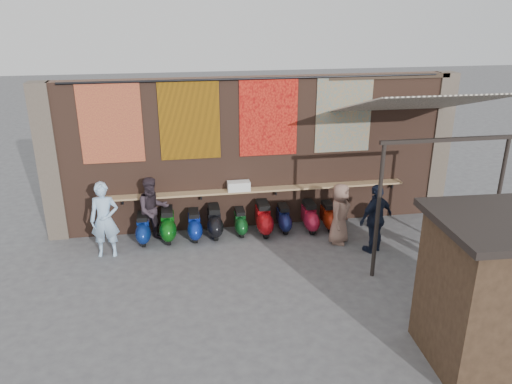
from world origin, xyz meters
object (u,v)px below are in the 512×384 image
(scooter_stool_0, at_px, (143,229))
(scooter_stool_3, at_px, (214,222))
(scooter_stool_1, at_px, (168,225))
(shopper_tan, at_px, (340,214))
(scooter_stool_2, at_px, (194,225))
(diner_right, at_px, (153,210))
(scooter_stool_6, at_px, (284,218))
(scooter_stool_4, at_px, (240,222))
(scooter_stool_8, at_px, (328,216))
(shopper_navy, at_px, (376,218))
(shopper_grey, at_px, (458,236))
(market_stall, at_px, (506,295))
(scooter_stool_7, at_px, (310,217))
(diner_left, at_px, (105,220))
(scooter_stool_5, at_px, (263,218))
(shelf_box, at_px, (239,186))

(scooter_stool_0, height_order, scooter_stool_3, scooter_stool_3)
(scooter_stool_1, relative_size, shopper_tan, 0.55)
(scooter_stool_2, bearing_deg, diner_right, 177.22)
(scooter_stool_6, bearing_deg, scooter_stool_4, -179.72)
(scooter_stool_8, bearing_deg, scooter_stool_0, -180.00)
(scooter_stool_3, distance_m, shopper_navy, 4.09)
(scooter_stool_1, xyz_separation_m, scooter_stool_2, (0.67, -0.04, -0.04))
(scooter_stool_4, relative_size, diner_right, 0.41)
(shopper_grey, height_order, market_stall, market_stall)
(scooter_stool_7, relative_size, shopper_navy, 0.47)
(diner_left, relative_size, shopper_tan, 1.18)
(scooter_stool_8, height_order, shopper_navy, shopper_navy)
(scooter_stool_5, relative_size, diner_left, 0.48)
(scooter_stool_4, distance_m, scooter_stool_8, 2.38)
(scooter_stool_3, xyz_separation_m, shopper_grey, (5.27, -2.62, 0.41))
(scooter_stool_6, height_order, scooter_stool_8, scooter_stool_8)
(scooter_stool_5, xyz_separation_m, scooter_stool_7, (1.25, -0.01, -0.03))
(scooter_stool_3, distance_m, diner_left, 2.77)
(shelf_box, xyz_separation_m, diner_right, (-2.23, -0.30, -0.39))
(scooter_stool_2, bearing_deg, scooter_stool_1, 176.55)
(scooter_stool_2, xyz_separation_m, scooter_stool_7, (3.06, 0.00, 0.02))
(shelf_box, xyz_separation_m, scooter_stool_7, (1.85, -0.35, -0.86))
(scooter_stool_3, xyz_separation_m, market_stall, (4.30, -5.60, 0.86))
(scooter_stool_4, relative_size, shopper_tan, 0.45)
(scooter_stool_1, height_order, scooter_stool_8, scooter_stool_1)
(shopper_navy, bearing_deg, scooter_stool_7, -73.25)
(shelf_box, height_order, scooter_stool_7, shelf_box)
(scooter_stool_4, xyz_separation_m, shopper_tan, (2.40, -0.91, 0.46))
(scooter_stool_1, xyz_separation_m, diner_right, (-0.34, 0.01, 0.44))
(scooter_stool_6, bearing_deg, diner_right, -179.33)
(shelf_box, xyz_separation_m, scooter_stool_8, (2.37, -0.35, -0.89))
(scooter_stool_3, xyz_separation_m, scooter_stool_8, (3.06, -0.07, -0.04))
(scooter_stool_2, distance_m, shopper_grey, 6.34)
(scooter_stool_0, height_order, diner_right, diner_right)
(scooter_stool_8, relative_size, shopper_navy, 0.44)
(scooter_stool_4, distance_m, market_stall, 6.74)
(shopper_navy, relative_size, shopper_tan, 1.10)
(diner_left, relative_size, shopper_navy, 1.07)
(diner_right, bearing_deg, market_stall, -64.00)
(diner_left, bearing_deg, scooter_stool_8, 8.72)
(scooter_stool_1, distance_m, shopper_tan, 4.38)
(scooter_stool_6, relative_size, shopper_navy, 0.42)
(scooter_stool_6, distance_m, shopper_tan, 1.59)
(scooter_stool_1, bearing_deg, scooter_stool_3, 1.68)
(scooter_stool_4, xyz_separation_m, shopper_navy, (3.10, -1.51, 0.53))
(scooter_stool_8, xyz_separation_m, shopper_grey, (2.21, -2.55, 0.46))
(diner_left, xyz_separation_m, shopper_navy, (6.42, -0.87, -0.06))
(diner_right, bearing_deg, diner_left, -171.82)
(scooter_stool_1, distance_m, scooter_stool_7, 3.73)
(shopper_navy, bearing_deg, scooter_stool_4, -50.17)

